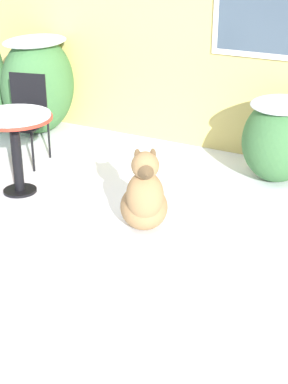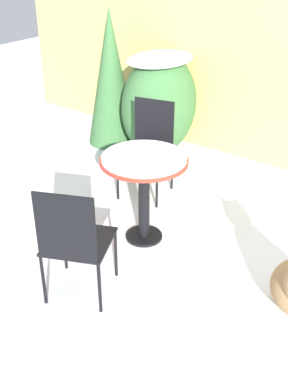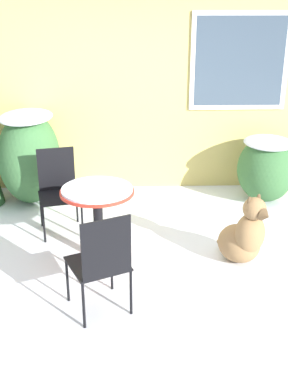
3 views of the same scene
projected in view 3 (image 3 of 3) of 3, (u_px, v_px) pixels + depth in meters
The scene contains 8 objects.
ground_plane at pixel (146, 263), 4.94m from camera, with size 16.00×16.00×0.00m, color white.
house_wall at pixel (145, 82), 6.42m from camera, with size 8.00×0.10×2.94m.
shrub_left at pixel (29, 155), 6.24m from camera, with size 0.78×1.05×1.20m.
shrub_middle at pixel (266, 167), 6.33m from camera, with size 0.75×0.83×0.86m.
patio_table at pixel (98, 202), 4.79m from camera, with size 0.74×0.74×0.80m.
patio_chair_near_table at pixel (59, 188), 5.50m from camera, with size 0.56×0.56×0.95m.
patio_chair_far_side at pixel (101, 261), 3.98m from camera, with size 0.61×0.61×0.95m.
dog at pixel (244, 237), 4.86m from camera, with size 0.59×0.64×0.78m.
Camera 3 is at (-0.14, -4.30, 2.55)m, focal length 45.00 mm.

